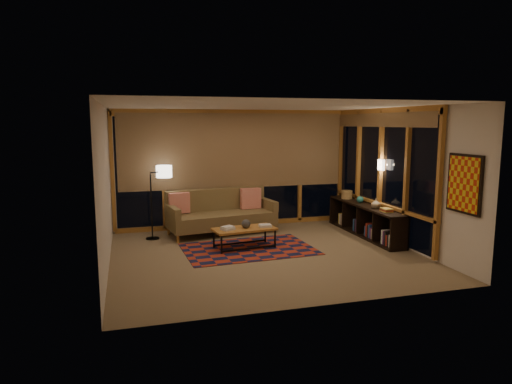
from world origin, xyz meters
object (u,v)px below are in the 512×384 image
object	(u,v)px
coffee_table	(244,238)
bookshelf	(365,220)
sofa	(222,212)
floor_lamp	(151,203)

from	to	relation	value
coffee_table	bookshelf	world-z (taller)	bookshelf
sofa	bookshelf	distance (m)	3.09
bookshelf	coffee_table	bearing A→B (deg)	-173.81
sofa	floor_lamp	size ratio (longest dim) A/B	1.50
floor_lamp	bookshelf	bearing A→B (deg)	-45.50
coffee_table	bookshelf	bearing A→B (deg)	-1.32
coffee_table	floor_lamp	xyz separation A→B (m)	(-1.67, 1.22, 0.56)
sofa	coffee_table	world-z (taller)	sofa
sofa	floor_lamp	bearing A→B (deg)	173.55
bookshelf	sofa	bearing A→B (deg)	161.47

